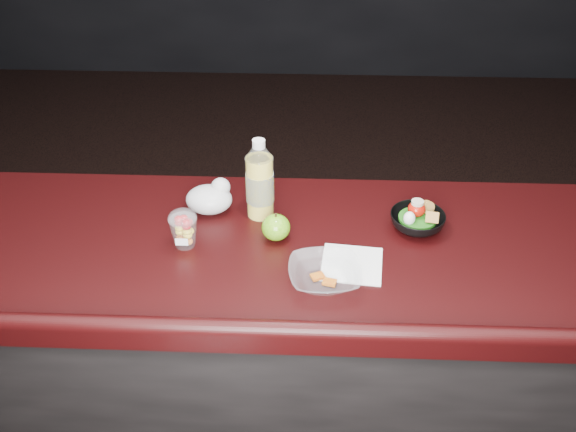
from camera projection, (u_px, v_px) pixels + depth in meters
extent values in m
cube|color=black|center=(280.00, 372.00, 2.10)|extent=(4.00, 0.65, 0.98)
cube|color=black|center=(279.00, 249.00, 1.81)|extent=(4.06, 0.71, 0.04)
cylinder|color=yellow|center=(260.00, 187.00, 1.86)|extent=(0.08, 0.08, 0.19)
cylinder|color=white|center=(260.00, 187.00, 1.86)|extent=(0.08, 0.08, 0.19)
cone|color=white|center=(259.00, 153.00, 1.80)|extent=(0.08, 0.08, 0.03)
cylinder|color=white|center=(259.00, 144.00, 1.78)|extent=(0.04, 0.04, 0.02)
cylinder|color=#072D99|center=(260.00, 187.00, 1.86)|extent=(0.08, 0.08, 0.09)
ellipsoid|color=white|center=(182.00, 218.00, 1.74)|extent=(0.08, 0.08, 0.04)
ellipsoid|color=#3A7E0E|center=(276.00, 227.00, 1.80)|extent=(0.08, 0.08, 0.08)
cylinder|color=black|center=(276.00, 215.00, 1.77)|extent=(0.01, 0.01, 0.01)
ellipsoid|color=silver|center=(209.00, 199.00, 1.91)|extent=(0.14, 0.11, 0.08)
sphere|color=silver|center=(221.00, 187.00, 1.91)|extent=(0.06, 0.06, 0.06)
imported|color=black|center=(417.00, 221.00, 1.84)|extent=(0.20, 0.20, 0.05)
cylinder|color=#0F470C|center=(418.00, 218.00, 1.84)|extent=(0.11, 0.11, 0.01)
ellipsoid|color=#A01106|center=(417.00, 209.00, 1.84)|extent=(0.05, 0.05, 0.04)
cylinder|color=beige|center=(418.00, 202.00, 1.82)|extent=(0.04, 0.04, 0.01)
ellipsoid|color=white|center=(409.00, 218.00, 1.81)|extent=(0.03, 0.03, 0.04)
imported|color=silver|center=(325.00, 275.00, 1.65)|extent=(0.20, 0.20, 0.05)
cube|color=#990F0C|center=(318.00, 276.00, 1.67)|extent=(0.04, 0.04, 0.01)
cube|color=#990F0C|center=(330.00, 282.00, 1.65)|extent=(0.04, 0.03, 0.01)
cube|color=white|center=(352.00, 264.00, 1.72)|extent=(0.18, 0.18, 0.00)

